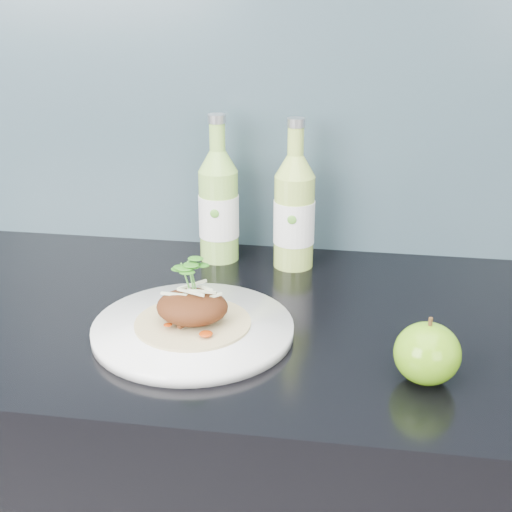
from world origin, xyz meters
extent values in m
cube|color=slate|center=(0.00, 1.99, 1.25)|extent=(4.00, 0.02, 0.70)
cylinder|color=white|center=(-0.08, 1.62, 0.91)|extent=(0.34, 0.34, 0.02)
cylinder|color=tan|center=(-0.08, 1.62, 0.92)|extent=(0.16, 0.16, 0.00)
ellipsoid|color=#562810|center=(-0.08, 1.62, 0.94)|extent=(0.10, 0.09, 0.05)
ellipsoid|color=#527F0D|center=(0.24, 1.55, 0.94)|extent=(0.09, 0.09, 0.08)
cylinder|color=#472D14|center=(0.24, 1.55, 0.98)|extent=(0.01, 0.00, 0.01)
cylinder|color=#8EC451|center=(-0.10, 1.90, 0.98)|extent=(0.07, 0.07, 0.16)
cone|color=#8EC451|center=(-0.10, 1.90, 1.08)|extent=(0.07, 0.07, 0.04)
cylinder|color=#8EC451|center=(-0.10, 1.90, 1.12)|extent=(0.03, 0.03, 0.05)
cylinder|color=silver|center=(-0.10, 1.90, 1.15)|extent=(0.03, 0.03, 0.01)
cylinder|color=white|center=(-0.10, 1.90, 0.98)|extent=(0.07, 0.07, 0.07)
ellipsoid|color=#59A533|center=(-0.10, 1.87, 1.00)|extent=(0.02, 0.00, 0.02)
cylinder|color=#A7C853|center=(0.04, 1.89, 0.98)|extent=(0.08, 0.08, 0.16)
cone|color=#A7C853|center=(0.04, 1.89, 1.08)|extent=(0.07, 0.07, 0.04)
cylinder|color=#A7C853|center=(0.04, 1.89, 1.12)|extent=(0.03, 0.03, 0.05)
cylinder|color=silver|center=(0.04, 1.89, 1.15)|extent=(0.03, 0.03, 0.01)
cylinder|color=white|center=(0.04, 1.89, 0.98)|extent=(0.09, 0.09, 0.07)
ellipsoid|color=#59A533|center=(0.04, 1.86, 1.00)|extent=(0.02, 0.00, 0.02)
camera|label=1|loc=(0.15, 0.75, 1.38)|focal=50.00mm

